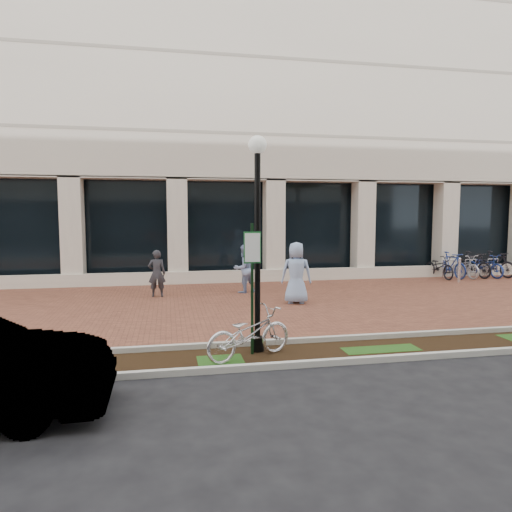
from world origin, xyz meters
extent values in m
plane|color=black|center=(0.00, 0.00, 0.00)|extent=(120.00, 120.00, 0.00)
cube|color=brown|center=(0.00, 0.00, 0.01)|extent=(40.00, 9.00, 0.01)
cube|color=black|center=(0.00, -5.25, 0.01)|extent=(40.00, 1.50, 0.01)
cube|color=beige|center=(0.00, -4.50, 0.06)|extent=(40.00, 0.12, 0.12)
cube|color=beige|center=(0.00, -6.00, 0.06)|extent=(40.00, 0.12, 0.12)
cube|color=beige|center=(0.00, 10.50, 10.10)|extent=(40.00, 12.00, 11.80)
cube|color=black|center=(0.00, 5.60, 2.10)|extent=(40.00, 0.15, 4.20)
cube|color=beige|center=(0.00, 4.50, 0.25)|extent=(40.00, 0.25, 0.50)
cube|color=beige|center=(0.00, 4.90, 2.10)|extent=(0.80, 0.80, 4.20)
cube|color=#123318|center=(-0.78, -5.08, 1.30)|extent=(0.05, 0.05, 2.61)
cube|color=#1A682C|center=(-0.78, -5.11, 2.14)|extent=(0.34, 0.02, 0.62)
cube|color=white|center=(-0.78, -5.12, 2.14)|extent=(0.30, 0.01, 0.56)
cylinder|color=black|center=(-0.63, -4.88, 0.15)|extent=(0.28, 0.28, 0.30)
cylinder|color=black|center=(-0.63, -4.88, 2.00)|extent=(0.12, 0.12, 3.99)
sphere|color=silver|center=(-0.63, -4.88, 4.14)|extent=(0.36, 0.36, 0.36)
imported|color=silver|center=(-0.88, -5.31, 0.50)|extent=(1.99, 1.39, 0.99)
imported|color=#2B2B31|center=(-2.77, 1.78, 0.80)|extent=(0.58, 0.39, 1.60)
imported|color=#859BC7|center=(0.25, 2.05, 0.86)|extent=(1.03, 0.95, 1.71)
imported|color=#91ADD9|center=(1.52, -0.22, 0.97)|extent=(1.07, 0.83, 1.93)
cylinder|color=silver|center=(9.28, 2.75, 0.46)|extent=(0.11, 0.11, 0.92)
sphere|color=silver|center=(9.28, 2.75, 0.97)|extent=(0.12, 0.12, 0.12)
imported|color=black|center=(9.19, 4.00, 0.52)|extent=(0.75, 1.98, 1.03)
imported|color=navy|center=(9.74, 4.00, 0.57)|extent=(0.70, 1.94, 1.14)
imported|color=#B2B3B7|center=(10.29, 4.00, 0.52)|extent=(0.94, 2.04, 1.03)
imported|color=black|center=(10.84, 4.00, 0.57)|extent=(0.89, 1.97, 1.14)
imported|color=navy|center=(11.39, 4.00, 0.52)|extent=(1.13, 2.07, 1.03)
imported|color=black|center=(11.94, 4.00, 0.57)|extent=(1.07, 1.98, 1.14)
cylinder|color=silver|center=(10.56, 4.00, 0.40)|extent=(0.04, 0.04, 0.80)
camera|label=1|loc=(-2.39, -13.78, 2.78)|focal=32.00mm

